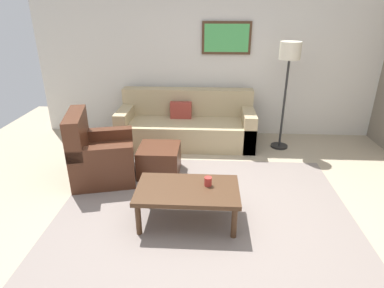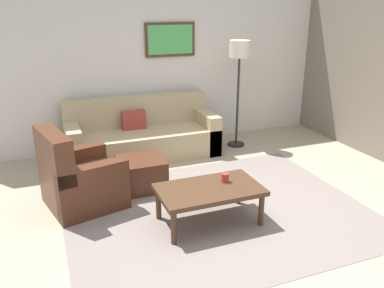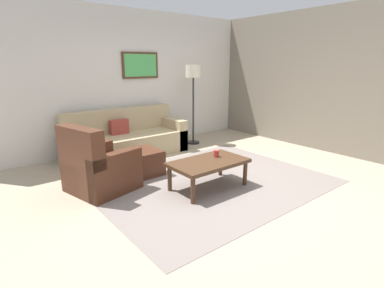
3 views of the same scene
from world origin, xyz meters
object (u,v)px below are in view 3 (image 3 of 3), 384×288
object	(u,v)px
armchair_leather	(97,170)
cup	(216,154)
couch_main	(125,140)
ottoman	(142,162)
framed_artwork	(140,65)
coffee_table	(208,164)
lamp_standing	(193,79)

from	to	relation	value
armchair_leather	cup	xyz separation A→B (m)	(1.49, -0.81, 0.15)
couch_main	ottoman	xyz separation A→B (m)	(-0.30, -1.19, -0.10)
couch_main	framed_artwork	world-z (taller)	framed_artwork
armchair_leather	ottoman	bearing A→B (deg)	13.84
ottoman	cup	bearing A→B (deg)	-55.57
cup	framed_artwork	xyz separation A→B (m)	(0.26, 2.61, 1.24)
armchair_leather	coffee_table	size ratio (longest dim) A/B	0.88
armchair_leather	coffee_table	world-z (taller)	armchair_leather
couch_main	armchair_leather	xyz separation A→B (m)	(-1.11, -1.39, 0.01)
couch_main	armchair_leather	distance (m)	1.78
coffee_table	framed_artwork	world-z (taller)	framed_artwork
lamp_standing	framed_artwork	xyz separation A→B (m)	(-0.93, 0.59, 0.29)
ottoman	coffee_table	distance (m)	1.19
couch_main	armchair_leather	size ratio (longest dim) A/B	2.33
cup	framed_artwork	bearing A→B (deg)	84.36
coffee_table	cup	world-z (taller)	cup
coffee_table	lamp_standing	xyz separation A→B (m)	(1.41, 2.10, 1.05)
armchair_leather	framed_artwork	size ratio (longest dim) A/B	1.19
couch_main	lamp_standing	distance (m)	1.94
coffee_table	lamp_standing	bearing A→B (deg)	56.11
coffee_table	framed_artwork	bearing A→B (deg)	79.97
armchair_leather	lamp_standing	size ratio (longest dim) A/B	0.57
coffee_table	lamp_standing	world-z (taller)	lamp_standing
lamp_standing	ottoman	bearing A→B (deg)	-151.54
cup	lamp_standing	xyz separation A→B (m)	(1.19, 2.02, 0.95)
ottoman	cup	size ratio (longest dim) A/B	5.74
couch_main	framed_artwork	xyz separation A→B (m)	(0.64, 0.41, 1.40)
framed_artwork	ottoman	bearing A→B (deg)	-120.53
coffee_table	armchair_leather	bearing A→B (deg)	145.40
ottoman	lamp_standing	distance (m)	2.46
couch_main	framed_artwork	size ratio (longest dim) A/B	2.76
couch_main	cup	distance (m)	2.24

